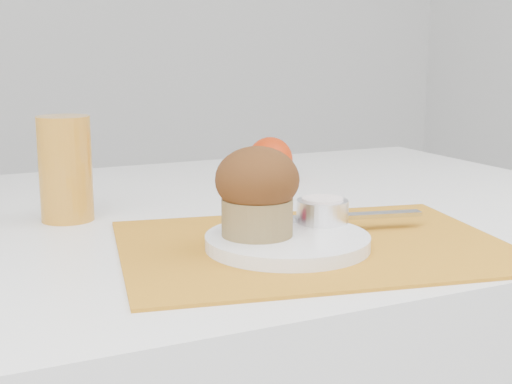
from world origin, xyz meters
name	(u,v)px	position (x,y,z in m)	size (l,w,h in m)	color
placemat	(313,245)	(0.04, -0.16, 0.75)	(0.42, 0.31, 0.00)	orange
plate	(287,241)	(0.00, -0.17, 0.76)	(0.18, 0.18, 0.01)	white
ramekin	(322,211)	(0.07, -0.13, 0.78)	(0.06, 0.06, 0.03)	white
cream	(323,200)	(0.07, -0.13, 0.79)	(0.05, 0.05, 0.01)	white
raspberry_near	(284,219)	(0.02, -0.13, 0.78)	(0.02, 0.02, 0.02)	#4F020E
raspberry_far	(319,218)	(0.06, -0.14, 0.78)	(0.02, 0.02, 0.02)	#59020D
butter_knife	(337,217)	(0.09, -0.13, 0.77)	(0.21, 0.02, 0.01)	silver
orange	(270,160)	(0.16, 0.20, 0.79)	(0.07, 0.07, 0.07)	red
juice_glass	(65,169)	(-0.18, 0.07, 0.82)	(0.07, 0.07, 0.13)	orange
muffin	(257,190)	(-0.03, -0.15, 0.82)	(0.10, 0.10, 0.10)	olive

